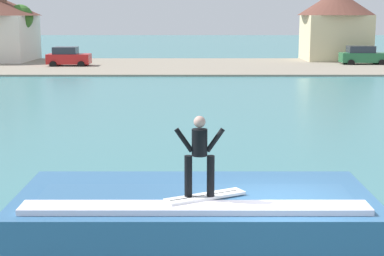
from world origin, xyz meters
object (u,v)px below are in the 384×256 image
(wave_crest, at_px, (193,213))
(car_far_shore, at_px, (361,56))
(tree_tall_bare, at_px, (18,18))
(surfboard, at_px, (203,196))
(surfer, at_px, (198,152))
(house_gabled_white, at_px, (334,22))
(car_near_shore, at_px, (66,57))

(wave_crest, relative_size, car_far_shore, 1.76)
(wave_crest, distance_m, car_far_shore, 47.68)
(car_far_shore, xyz_separation_m, tree_tall_bare, (-33.26, 3.79, 3.46))
(wave_crest, distance_m, surfboard, 0.95)
(car_far_shore, bearing_deg, tree_tall_bare, 173.49)
(wave_crest, bearing_deg, tree_tall_bare, 109.41)
(surfboard, height_order, car_far_shore, car_far_shore)
(surfboard, xyz_separation_m, surfer, (-0.12, -0.08, 0.97))
(wave_crest, relative_size, surfboard, 4.48)
(wave_crest, xyz_separation_m, car_far_shore, (16.11, 44.88, 0.45))
(surfboard, xyz_separation_m, house_gabled_white, (14.45, 51.03, 2.89))
(wave_crest, bearing_deg, surfboard, -73.24)
(surfer, height_order, tree_tall_bare, tree_tall_bare)
(surfer, distance_m, house_gabled_white, 53.18)
(house_gabled_white, bearing_deg, car_far_shore, -75.10)
(house_gabled_white, relative_size, tree_tall_bare, 1.37)
(wave_crest, height_order, car_near_shore, car_near_shore)
(house_gabled_white, bearing_deg, surfboard, -105.81)
(car_near_shore, xyz_separation_m, house_gabled_white, (26.06, 7.23, 3.04))
(wave_crest, relative_size, surfer, 4.63)
(car_near_shore, xyz_separation_m, tree_tall_bare, (-5.74, 5.58, 3.47))
(wave_crest, distance_m, house_gabled_white, 52.53)
(car_far_shore, height_order, tree_tall_bare, tree_tall_bare)
(tree_tall_bare, bearing_deg, surfboard, -70.63)
(car_far_shore, distance_m, tree_tall_bare, 33.65)
(car_near_shore, height_order, car_far_shore, same)
(wave_crest, xyz_separation_m, surfer, (0.09, -0.78, 1.56))
(car_near_shore, distance_m, house_gabled_white, 27.22)
(house_gabled_white, bearing_deg, wave_crest, -106.24)
(surfer, height_order, house_gabled_white, house_gabled_white)
(surfboard, height_order, surfer, surfer)
(wave_crest, relative_size, car_near_shore, 2.00)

